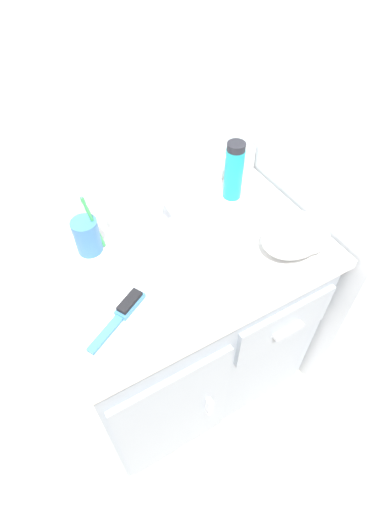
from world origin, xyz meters
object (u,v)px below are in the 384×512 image
at_px(shaving_cream_can, 234,171).
at_px(hand_towel, 298,236).
at_px(toothbrush_cup, 87,236).
at_px(hairbrush, 123,311).

height_order(shaving_cream_can, hand_towel, shaving_cream_can).
bearing_deg(toothbrush_cup, hairbrush, -91.52).
xyz_separation_m(toothbrush_cup, shaving_cream_can, (0.47, -0.00, 0.04)).
bearing_deg(toothbrush_cup, hand_towel, -29.30).
xyz_separation_m(hairbrush, hand_towel, (0.50, -0.04, 0.04)).
bearing_deg(shaving_cream_can, hairbrush, -153.33).
bearing_deg(hairbrush, toothbrush_cup, 59.77).
distance_m(shaving_cream_can, hairbrush, 0.54).
relative_size(shaving_cream_can, hand_towel, 0.97).
relative_size(toothbrush_cup, hairbrush, 1.09).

